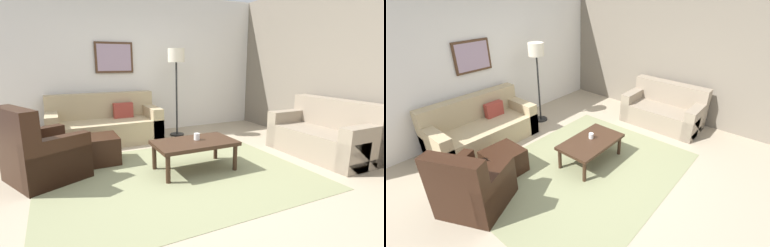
# 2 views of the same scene
# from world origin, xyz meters

# --- Properties ---
(ground_plane) EXTENTS (8.00, 8.00, 0.00)m
(ground_plane) POSITION_xyz_m (0.00, 0.00, 0.00)
(ground_plane) COLOR tan
(rear_partition) EXTENTS (6.00, 0.12, 2.80)m
(rear_partition) POSITION_xyz_m (0.00, 2.60, 1.40)
(rear_partition) COLOR silver
(rear_partition) RESTS_ON ground_plane
(stone_feature_panel) EXTENTS (0.12, 5.20, 2.80)m
(stone_feature_panel) POSITION_xyz_m (3.00, 0.00, 1.40)
(stone_feature_panel) COLOR slate
(stone_feature_panel) RESTS_ON ground_plane
(area_rug) EXTENTS (3.39, 2.60, 0.01)m
(area_rug) POSITION_xyz_m (0.00, 0.00, 0.00)
(area_rug) COLOR gray
(area_rug) RESTS_ON ground_plane
(couch_main) EXTENTS (1.93, 0.92, 0.88)m
(couch_main) POSITION_xyz_m (-0.56, 2.09, 0.30)
(couch_main) COLOR tan
(couch_main) RESTS_ON ground_plane
(couch_loveseat) EXTENTS (0.85, 1.58, 0.88)m
(couch_loveseat) POSITION_xyz_m (2.47, -0.24, 0.30)
(couch_loveseat) COLOR gray
(couch_loveseat) RESTS_ON ground_plane
(armchair_leather) EXTENTS (1.07, 1.07, 0.95)m
(armchair_leather) POSITION_xyz_m (-1.59, 0.60, 0.31)
(armchair_leather) COLOR black
(armchair_leather) RESTS_ON ground_plane
(ottoman) EXTENTS (0.56, 0.56, 0.40)m
(ottoman) POSITION_xyz_m (-0.85, 0.96, 0.20)
(ottoman) COLOR black
(ottoman) RESTS_ON ground_plane
(coffee_table) EXTENTS (1.10, 0.64, 0.41)m
(coffee_table) POSITION_xyz_m (0.29, 0.08, 0.36)
(coffee_table) COLOR #382316
(coffee_table) RESTS_ON ground_plane
(cup) EXTENTS (0.08, 0.08, 0.09)m
(cup) POSITION_xyz_m (0.35, 0.13, 0.46)
(cup) COLOR white
(cup) RESTS_ON coffee_table
(lamp_standing) EXTENTS (0.32, 0.32, 1.71)m
(lamp_standing) POSITION_xyz_m (0.82, 1.93, 1.41)
(lamp_standing) COLOR black
(lamp_standing) RESTS_ON ground_plane
(framed_artwork) EXTENTS (0.72, 0.04, 0.59)m
(framed_artwork) POSITION_xyz_m (-0.24, 2.51, 1.54)
(framed_artwork) COLOR #472D1C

